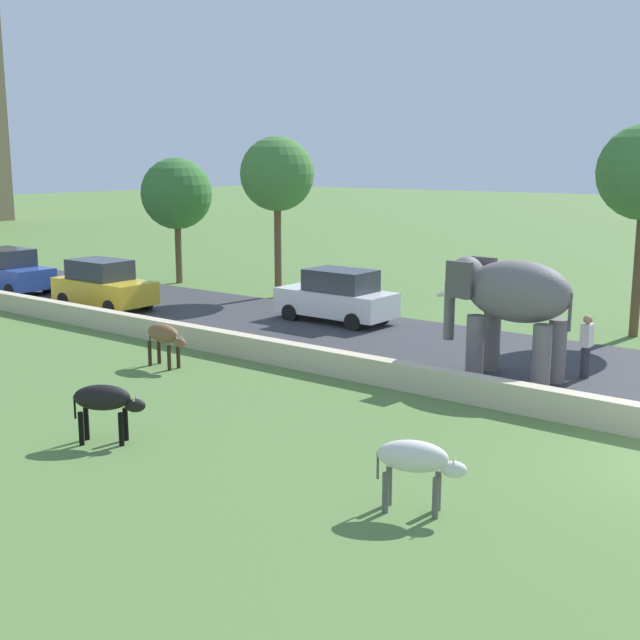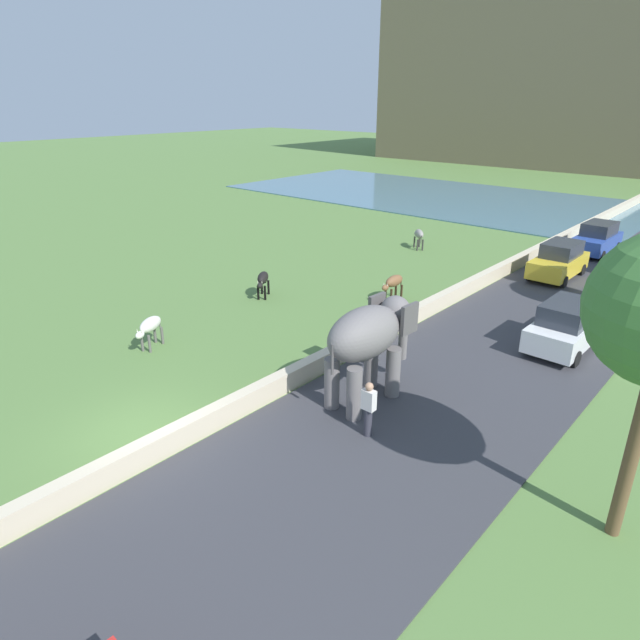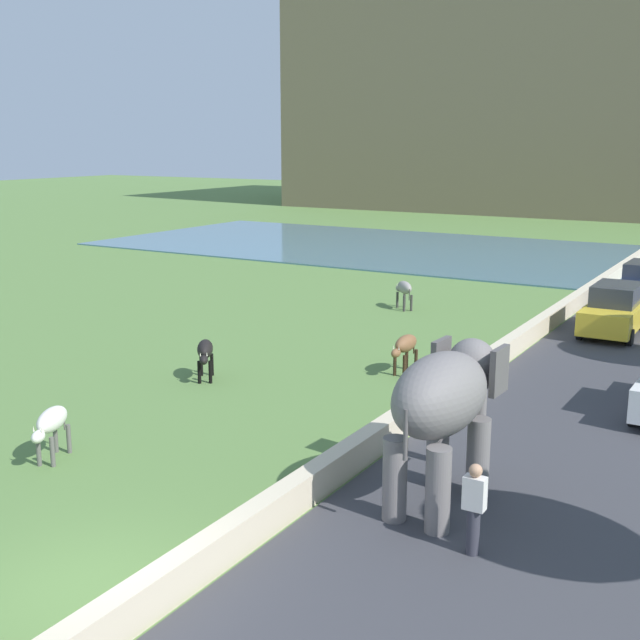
{
  "view_description": "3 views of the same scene",
  "coord_description": "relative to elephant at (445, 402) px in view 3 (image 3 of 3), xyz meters",
  "views": [
    {
      "loc": [
        -14.8,
        -2.85,
        5.37
      ],
      "look_at": [
        1.8,
        9.98,
        1.21
      ],
      "focal_mm": 45.91,
      "sensor_mm": 36.0,
      "label": 1
    },
    {
      "loc": [
        11.76,
        -6.1,
        8.4
      ],
      "look_at": [
        0.11,
        7.08,
        1.16
      ],
      "focal_mm": 30.63,
      "sensor_mm": 36.0,
      "label": 2
    },
    {
      "loc": [
        8.61,
        -7.69,
        6.69
      ],
      "look_at": [
        -2.13,
        10.32,
        1.99
      ],
      "focal_mm": 45.06,
      "sensor_mm": 36.0,
      "label": 3
    }
  ],
  "objects": [
    {
      "name": "elephant",
      "position": [
        0.0,
        0.0,
        0.0
      ],
      "size": [
        1.53,
        3.49,
        2.99
      ],
      "color": "slate",
      "rests_on": "ground"
    },
    {
      "name": "hill_distant",
      "position": [
        -9.44,
        71.24,
        10.12
      ],
      "size": [
        64.0,
        28.0,
        24.3
      ],
      "primitive_type": "cube",
      "color": "#75664C",
      "rests_on": "ground"
    },
    {
      "name": "car_yellow",
      "position": [
        -0.01,
        15.66,
        -1.14
      ],
      "size": [
        1.8,
        4.0,
        1.8
      ],
      "color": "gold",
      "rests_on": "ground"
    },
    {
      "name": "cow_white",
      "position": [
        -7.98,
        -2.22,
        -1.2
      ],
      "size": [
        0.84,
        1.41,
        1.15
      ],
      "color": "silver",
      "rests_on": "ground"
    },
    {
      "name": "cow_black",
      "position": [
        -8.9,
        4.1,
        -1.2
      ],
      "size": [
        1.07,
        1.33,
        1.15
      ],
      "color": "black",
      "rests_on": "ground"
    },
    {
      "name": "lake",
      "position": [
        -17.44,
        32.79,
        -2.0
      ],
      "size": [
        36.0,
        18.0,
        0.08
      ],
      "primitive_type": "cube",
      "color": "slate",
      "rests_on": "ground"
    },
    {
      "name": "person_beside_elephant",
      "position": [
        1.17,
        -1.54,
        -1.16
      ],
      "size": [
        0.36,
        0.22,
        1.63
      ],
      "color": "#33333D",
      "rests_on": "ground"
    },
    {
      "name": "cow_grey",
      "position": [
        -8.24,
        16.0,
        -1.2
      ],
      "size": [
        1.23,
        1.21,
        1.15
      ],
      "color": "gray",
      "rests_on": "ground"
    },
    {
      "name": "ground_plane",
      "position": [
        -3.44,
        -5.45,
        -2.04
      ],
      "size": [
        220.0,
        220.0,
        0.0
      ],
      "primitive_type": "plane",
      "color": "#567A3D"
    },
    {
      "name": "barrier_wall",
      "position": [
        -2.24,
        12.55,
        -1.72
      ],
      "size": [
        0.4,
        110.0,
        0.64
      ],
      "primitive_type": "cube",
      "color": "beige",
      "rests_on": "ground"
    },
    {
      "name": "cow_brown",
      "position": [
        -4.29,
        7.59,
        -1.2
      ],
      "size": [
        0.47,
        1.39,
        1.15
      ],
      "color": "brown",
      "rests_on": "ground"
    }
  ]
}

